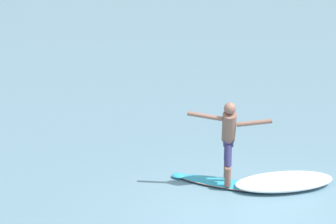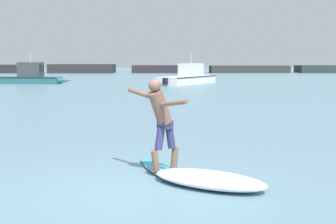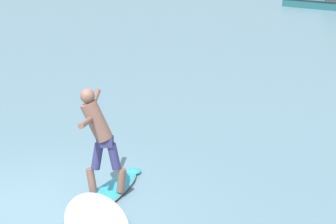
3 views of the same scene
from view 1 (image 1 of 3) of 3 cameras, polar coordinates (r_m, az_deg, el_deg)
ground_plane at (r=10.92m, az=8.30°, el=-9.68°), size 200.00×200.00×0.00m
surfboard at (r=11.84m, az=5.82°, el=-7.21°), size 1.25×2.29×0.23m
surfer at (r=11.34m, az=6.19°, el=-2.35°), size 1.16×1.34×1.78m
wave_foam_at_tail at (r=11.91m, az=11.72°, el=-6.94°), size 2.29×1.92×0.25m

